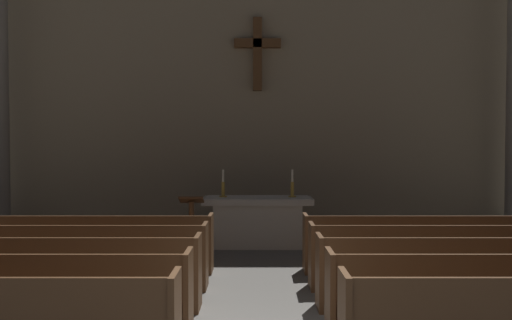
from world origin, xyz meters
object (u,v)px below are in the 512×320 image
Objects in this scene: pew_left_row_5 at (94,243)px; pew_right_row_2 at (500,294)px; pew_left_row_2 at (14,294)px; candlestick_right at (290,189)px; lectern at (190,229)px; candlestick_left at (221,189)px; pew_left_row_4 at (74,256)px; pew_right_row_5 at (419,243)px; altar at (256,220)px; pew_right_row_3 at (465,272)px; pew_right_row_4 at (439,256)px; pew_left_row_3 at (48,272)px.

pew_right_row_2 is at bearing -30.07° from pew_left_row_5.
pew_left_row_2 is 1.00× the size of pew_left_row_5.
pew_left_row_5 is 4.10m from candlestick_right.
candlestick_right is 2.34m from lectern.
candlestick_left is (1.95, 2.25, 0.70)m from pew_left_row_5.
pew_left_row_4 and pew_right_row_2 have the same top height.
altar reaches higher than pew_right_row_5.
pew_right_row_5 is 4.00m from lectern.
pew_left_row_5 is 5.68m from pew_right_row_3.
candlestick_left is at bearing 135.65° from pew_right_row_4.
pew_right_row_4 is (0.00, 1.02, 0.00)m from pew_right_row_3.
altar is at bearing 51.02° from pew_left_row_4.
pew_right_row_5 is (0.00, 3.07, 0.00)m from pew_right_row_2.
pew_left_row_4 is 1.00× the size of pew_right_row_2.
pew_left_row_2 and pew_left_row_3 have the same top height.
pew_left_row_2 is 1.00× the size of pew_right_row_5.
candlestick_right is at bearing 130.88° from pew_right_row_5.
pew_right_row_3 is 1.00× the size of pew_right_row_5.
pew_left_row_2 is 5.30m from pew_right_row_2.
pew_left_row_4 is at bearing -124.85° from lectern.
pew_left_row_3 is 2.05m from pew_left_row_5.
pew_left_row_2 is 1.00× the size of pew_left_row_3.
candlestick_right is (3.35, 2.25, 0.70)m from pew_left_row_5.
pew_right_row_3 is at bearing -52.07° from candlestick_left.
altar is at bearing 180.00° from candlestick_right.
pew_right_row_2 is at bearing -69.88° from candlestick_right.
pew_left_row_4 and pew_right_row_4 have the same top height.
pew_left_row_2 is 1.00× the size of pew_right_row_3.
altar is 1.70m from lectern.
pew_left_row_5 is at bearing -139.64° from altar.
altar reaches higher than pew_left_row_5.
pew_right_row_2 is 3.07m from pew_right_row_5.
pew_left_row_2 is 5.71m from candlestick_left.
candlestick_right reaches higher than pew_left_row_5.
pew_left_row_5 is 3.30× the size of lectern.
candlestick_right reaches higher than pew_right_row_2.
pew_left_row_4 is 1.00× the size of pew_right_row_5.
candlestick_left is (-3.35, 3.27, 0.70)m from pew_right_row_4.
pew_left_row_3 and pew_right_row_4 have the same top height.
pew_left_row_2 is 4.37m from lectern.
altar is 0.95m from candlestick_right.
pew_left_row_5 and pew_right_row_3 have the same top height.
pew_right_row_2 is (5.30, 0.00, 0.00)m from pew_left_row_2.
lectern reaches higher than pew_right_row_4.
pew_right_row_4 is 4.74m from candlestick_left.
pew_right_row_4 is at bearing -10.93° from pew_left_row_5.
pew_right_row_2 is 5.64m from lectern.
pew_right_row_4 is 1.73× the size of altar.
pew_left_row_3 is 1.00× the size of pew_right_row_2.
pew_left_row_5 is 1.00× the size of pew_right_row_4.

